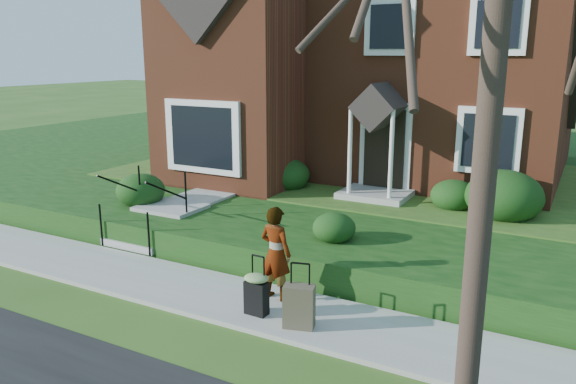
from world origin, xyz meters
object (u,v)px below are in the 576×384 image
Objects in this scene: front_steps at (157,220)px; suitcase_black at (256,292)px; woman at (276,253)px; suitcase_olive at (299,306)px.

suitcase_black is (3.87, -2.17, -0.03)m from front_steps.
suitcase_black is (0.03, -0.66, -0.41)m from woman.
front_steps reaches higher than suitcase_olive.
suitcase_olive reaches higher than suitcase_black.
suitcase_olive is (0.77, -0.06, -0.04)m from suitcase_black.
woman is 1.17m from suitcase_olive.
front_steps is 2.14× the size of suitcase_black.
front_steps is at bearing 153.03° from suitcase_black.
woman reaches higher than front_steps.
suitcase_olive is at bearing -2.42° from suitcase_black.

